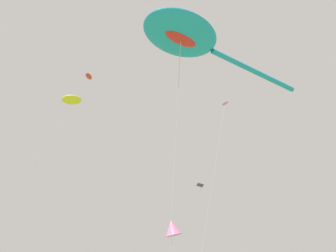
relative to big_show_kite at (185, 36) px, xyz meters
The scene contains 6 objects.
big_show_kite is the anchor object (origin of this frame).
small_kite_streamer_purple 17.12m from the big_show_kite, 96.68° to the left, with size 4.29×1.95×24.74m.
small_kite_triangle_green 15.37m from the big_show_kite, 65.81° to the left, with size 1.86×1.97×11.30m.
small_kite_delta_white 19.54m from the big_show_kite, 56.92° to the left, with size 2.08×2.63×16.59m.
small_kite_bird_shape 13.00m from the big_show_kite, 45.84° to the left, with size 4.10×2.59×20.92m.
small_kite_diamond_red 7.50m from the big_show_kite, 127.16° to the left, with size 4.78×2.98×14.70m.
Camera 1 is at (-5.92, -1.16, 1.63)m, focal length 38.97 mm.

